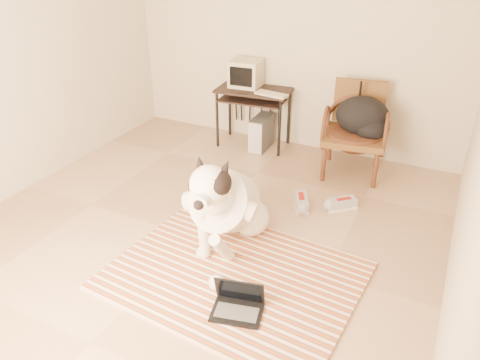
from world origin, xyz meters
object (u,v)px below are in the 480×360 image
Objects in this scene: backpack at (364,118)px; laptop at (238,303)px; rattan_chair at (355,130)px; computer_desk at (253,97)px; crt_monitor at (246,73)px; dog at (226,205)px; pc_tower at (261,133)px.

laptop is at bearing -95.51° from backpack.
laptop is 0.41× the size of rattan_chair.
computer_desk is 0.29m from crt_monitor.
crt_monitor is (-0.77, 2.01, 0.48)m from dog.
computer_desk is 0.92× the size of rattan_chair.
crt_monitor is 1.49m from backpack.
crt_monitor is at bearing 157.94° from pc_tower.
computer_desk is 0.43m from pc_tower.
computer_desk is 1.34m from backpack.
crt_monitor is 0.39× the size of rattan_chair.
pc_tower is at bearing -22.06° from crt_monitor.
computer_desk is (-1.09, 2.63, 0.52)m from laptop.
computer_desk is at bearing 173.01° from backpack.
laptop is 0.44× the size of computer_desk.
rattan_chair is at bearing 173.01° from backpack.
crt_monitor reaches higher than rattan_chair.
backpack is at bearing -6.99° from rattan_chair.
laptop is at bearing -65.67° from crt_monitor.
rattan_chair reaches higher than backpack.
rattan_chair is (0.61, 1.78, 0.10)m from dog.
dog is 1.89m from rattan_chair.
crt_monitor is (-1.22, 2.70, 0.78)m from laptop.
computer_desk is 2.07× the size of pc_tower.
rattan_chair is 1.70× the size of backpack.
computer_desk is 1.27m from rattan_chair.
computer_desk is at bearing 108.28° from dog.
laptop is 1.06× the size of crt_monitor.
pc_tower is (0.26, -0.11, -0.66)m from crt_monitor.
crt_monitor is at bearing 170.66° from rattan_chair.
pc_tower is 1.16m from rattan_chair.
crt_monitor is at bearing 114.33° from laptop.
computer_desk is 2.39× the size of crt_monitor.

